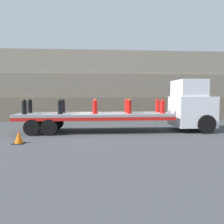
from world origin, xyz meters
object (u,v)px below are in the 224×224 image
Objects in this scene: flatbed_trailer at (85,117)px; fire_hydrant_red_near_3 at (129,107)px; truck_cab at (192,106)px; fire_hydrant_red_far_4 at (158,106)px; fire_hydrant_red_far_3 at (127,106)px; fire_hydrant_black_far_0 at (30,106)px; fire_hydrant_red_near_2 at (95,107)px; fire_hydrant_black_near_1 at (60,107)px; fire_hydrant_black_far_1 at (63,106)px; traffic_cone at (19,137)px; fire_hydrant_black_near_0 at (24,107)px; fire_hydrant_red_far_2 at (95,106)px; fire_hydrant_red_near_4 at (163,107)px.

fire_hydrant_red_near_3 reaches higher than flatbed_trailer.
fire_hydrant_red_far_4 is at bearing 165.69° from truck_cab.
fire_hydrant_red_far_3 is at bearing 172.65° from truck_cab.
fire_hydrant_red_near_2 is (4.16, -1.09, 0.00)m from fire_hydrant_black_far_0.
fire_hydrant_red_far_4 is (6.25, 1.09, 0.00)m from fire_hydrant_black_near_1.
fire_hydrant_red_far_3 is 2.08m from fire_hydrant_red_far_4.
fire_hydrant_black_near_1 is 6.34m from fire_hydrant_red_far_4.
fire_hydrant_black_far_1 is 1.00× the size of fire_hydrant_red_far_3.
fire_hydrant_red_far_4 is (4.16, 1.09, 0.00)m from fire_hydrant_red_near_2.
traffic_cone is (-1.51, -3.78, -1.32)m from fire_hydrant_black_far_1.
fire_hydrant_black_far_1 is at bearing 27.59° from fire_hydrant_black_near_0.
fire_hydrant_red_far_4 is at bearing 27.59° from fire_hydrant_red_near_3.
fire_hydrant_red_far_2 is (4.16, 0.00, 0.00)m from fire_hydrant_black_far_0.
traffic_cone is (0.57, -3.78, -1.32)m from fire_hydrant_black_far_0.
fire_hydrant_red_near_2 is 1.00× the size of fire_hydrant_red_far_2.
flatbed_trailer is 1.67m from fire_hydrant_black_far_1.
fire_hydrant_black_far_1 is at bearing 180.00° from fire_hydrant_red_far_4.
fire_hydrant_red_near_3 is at bearing 25.37° from traffic_cone.
fire_hydrant_red_near_2 is 1.00× the size of fire_hydrant_red_near_4.
fire_hydrant_red_far_3 is 1.00× the size of fire_hydrant_red_near_4.
truck_cab is 3.76× the size of fire_hydrant_black_near_0.
fire_hydrant_black_near_1 is 1.00× the size of fire_hydrant_black_far_1.
fire_hydrant_red_far_2 is (0.00, 1.09, 0.00)m from fire_hydrant_red_near_2.
fire_hydrant_red_near_4 reaches higher than flatbed_trailer.
fire_hydrant_red_far_3 is at bearing 0.00° from fire_hydrant_black_far_1.
fire_hydrant_red_far_2 is at bearing 46.44° from traffic_cone.
fire_hydrant_red_far_2 is at bearing 180.00° from fire_hydrant_red_far_3.
fire_hydrant_black_far_1 is 1.00× the size of fire_hydrant_red_near_2.
truck_cab is at bearing -2.98° from fire_hydrant_black_far_0.
truck_cab is at bearing -3.71° from fire_hydrant_black_far_1.
fire_hydrant_black_far_0 and fire_hydrant_black_near_1 have the same top height.
fire_hydrant_black_near_1 is at bearing -170.12° from fire_hydrant_red_far_4.
fire_hydrant_red_far_2 is at bearing 180.00° from fire_hydrant_red_far_4.
fire_hydrant_red_near_4 is (8.33, -1.09, 0.00)m from fire_hydrant_black_far_0.
fire_hydrant_black_near_1 is at bearing 60.68° from traffic_cone.
fire_hydrant_red_near_4 is (6.25, -1.09, 0.00)m from fire_hydrant_black_far_1.
fire_hydrant_black_far_0 is 1.00× the size of fire_hydrant_black_far_1.
fire_hydrant_black_near_0 reaches higher than traffic_cone.
fire_hydrant_black_far_1 and fire_hydrant_red_near_4 have the same top height.
truck_cab is 3.76× the size of fire_hydrant_black_near_1.
fire_hydrant_red_near_3 is at bearing -90.00° from fire_hydrant_red_far_3.
fire_hydrant_red_far_2 is at bearing 90.00° from fire_hydrant_red_near_2.
fire_hydrant_red_far_3 is (-4.21, 0.54, -0.01)m from truck_cab.
fire_hydrant_black_near_0 is 1.00× the size of fire_hydrant_red_near_3.
fire_hydrant_red_near_4 is at bearing -27.59° from fire_hydrant_red_far_3.
fire_hydrant_red_far_4 is at bearing 0.00° from fire_hydrant_black_far_0.
fire_hydrant_black_near_1 is at bearing -27.59° from fire_hydrant_black_far_0.
fire_hydrant_black_far_0 is at bearing 172.56° from fire_hydrant_red_near_4.
fire_hydrant_red_far_4 reaches higher than flatbed_trailer.
fire_hydrant_red_near_3 is at bearing -9.88° from fire_hydrant_black_far_0.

